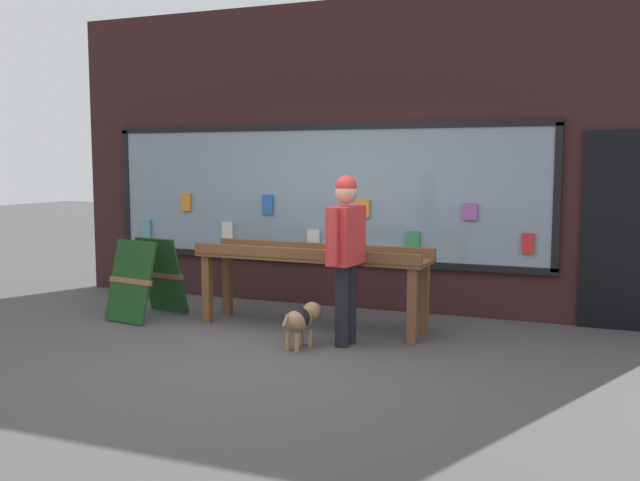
{
  "coord_description": "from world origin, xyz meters",
  "views": [
    {
      "loc": [
        2.87,
        -5.78,
        1.77
      ],
      "look_at": [
        0.17,
        0.93,
        0.97
      ],
      "focal_mm": 40.0,
      "sensor_mm": 36.0,
      "label": 1
    }
  ],
  "objects_px": {
    "display_table_main": "(312,262)",
    "person_browsing": "(346,247)",
    "sandwich_board_sign": "(147,278)",
    "small_dog": "(301,319)"
  },
  "relations": [
    {
      "from": "small_dog",
      "to": "sandwich_board_sign",
      "type": "distance_m",
      "value": 2.24
    },
    {
      "from": "display_table_main",
      "to": "sandwich_board_sign",
      "type": "relative_size",
      "value": 2.87
    },
    {
      "from": "person_browsing",
      "to": "sandwich_board_sign",
      "type": "xyz_separation_m",
      "value": [
        -2.52,
        0.31,
        -0.5
      ]
    },
    {
      "from": "person_browsing",
      "to": "small_dog",
      "type": "xyz_separation_m",
      "value": [
        -0.36,
        -0.25,
        -0.68
      ]
    },
    {
      "from": "display_table_main",
      "to": "person_browsing",
      "type": "xyz_separation_m",
      "value": [
        0.58,
        -0.54,
        0.25
      ]
    },
    {
      "from": "display_table_main",
      "to": "person_browsing",
      "type": "height_order",
      "value": "person_browsing"
    },
    {
      "from": "person_browsing",
      "to": "sandwich_board_sign",
      "type": "distance_m",
      "value": 2.58
    },
    {
      "from": "small_dog",
      "to": "sandwich_board_sign",
      "type": "height_order",
      "value": "sandwich_board_sign"
    },
    {
      "from": "display_table_main",
      "to": "small_dog",
      "type": "height_order",
      "value": "display_table_main"
    },
    {
      "from": "display_table_main",
      "to": "person_browsing",
      "type": "relative_size",
      "value": 1.55
    }
  ]
}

